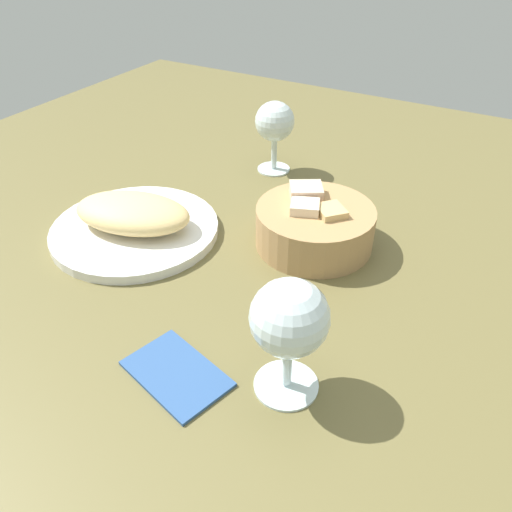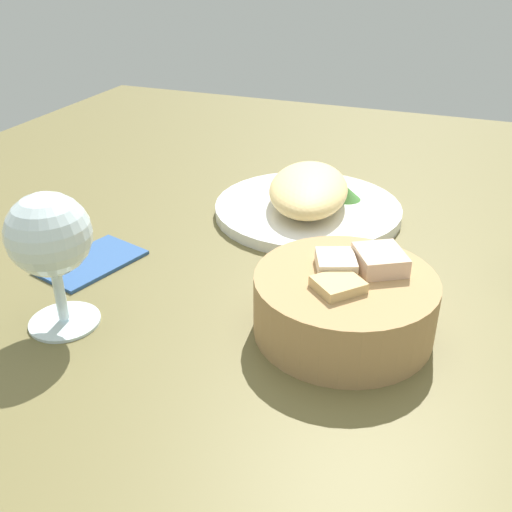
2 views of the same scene
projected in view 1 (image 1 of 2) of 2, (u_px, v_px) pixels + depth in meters
ground_plane at (241, 246)px, 74.63cm from camera, size 140.00×140.00×2.00cm
plate at (135, 230)px, 75.02cm from camera, size 24.22×24.22×1.40cm
omelette at (132, 213)px, 73.33cm from camera, size 19.06×13.63×4.37cm
lettuce_garnish at (134, 202)px, 78.56cm from camera, size 3.73×3.73×1.69cm
bread_basket at (314, 225)px, 71.56cm from camera, size 16.48×16.48×7.49cm
wine_glass_near at (289, 322)px, 47.32cm from camera, size 7.58×7.58×13.19cm
wine_glass_far at (275, 125)px, 87.52cm from camera, size 6.79×6.79×12.45cm
folded_napkin at (176, 372)px, 53.40cm from camera, size 12.48×9.71×0.80cm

